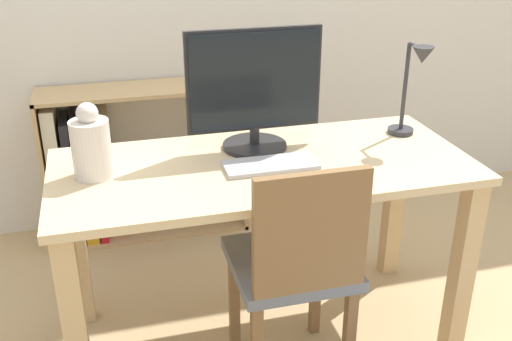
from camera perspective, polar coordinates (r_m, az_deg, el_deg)
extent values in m
plane|color=tan|center=(2.48, 0.62, -15.09)|extent=(10.00, 10.00, 0.00)
cube|color=#D8BC8C|center=(2.10, 0.71, 0.37)|extent=(1.47, 0.65, 0.03)
cube|color=tan|center=(2.00, -16.79, -14.59)|extent=(0.07, 0.07, 0.71)
cube|color=tan|center=(2.33, 19.06, -8.87)|extent=(0.07, 0.07, 0.71)
cube|color=tan|center=(2.45, -16.71, -6.75)|extent=(0.07, 0.07, 0.71)
cube|color=tan|center=(2.72, 12.99, -3.00)|extent=(0.07, 0.07, 0.71)
cylinder|color=#232326|center=(2.22, -0.13, 2.40)|extent=(0.24, 0.24, 0.02)
cylinder|color=#232326|center=(2.20, -0.13, 3.42)|extent=(0.04, 0.04, 0.07)
cube|color=#232326|center=(2.14, -0.18, 8.62)|extent=(0.49, 0.02, 0.37)
cube|color=black|center=(2.14, -0.14, 8.58)|extent=(0.47, 0.03, 0.34)
cube|color=#B2B2B7|center=(2.05, 1.37, 0.53)|extent=(0.32, 0.14, 0.02)
cylinder|color=silver|center=(2.02, -15.40, 1.99)|extent=(0.13, 0.13, 0.19)
sphere|color=silver|center=(1.98, -15.79, 5.27)|extent=(0.07, 0.07, 0.07)
cylinder|color=#2D2D33|center=(2.42, 13.58, 3.71)|extent=(0.10, 0.10, 0.02)
cylinder|color=#2D2D33|center=(2.37, 14.01, 7.71)|extent=(0.02, 0.02, 0.33)
cylinder|color=#2D2D33|center=(2.29, 15.03, 11.35)|extent=(0.01, 0.10, 0.01)
cone|color=#2D2D33|center=(2.25, 15.59, 10.55)|extent=(0.08, 0.08, 0.06)
cube|color=slate|center=(2.06, 3.28, -8.76)|extent=(0.40, 0.40, 0.04)
cube|color=brown|center=(1.80, 5.28, -6.01)|extent=(0.36, 0.03, 0.40)
cube|color=brown|center=(2.13, 8.83, -15.67)|extent=(0.04, 0.04, 0.43)
cube|color=brown|center=(2.29, -2.08, -12.13)|extent=(0.04, 0.04, 0.43)
cube|color=brown|center=(2.37, 5.71, -10.87)|extent=(0.04, 0.04, 0.43)
cube|color=tan|center=(3.04, -19.38, -0.18)|extent=(0.02, 0.28, 0.77)
cube|color=tan|center=(3.10, -1.55, 1.73)|extent=(0.02, 0.28, 0.77)
cube|color=tan|center=(3.20, -9.88, -5.36)|extent=(0.98, 0.28, 0.02)
cube|color=tan|center=(2.91, -10.94, 7.57)|extent=(0.98, 0.28, 0.02)
cube|color=tan|center=(3.03, -10.38, 0.79)|extent=(0.94, 0.28, 0.02)
cube|color=orange|center=(3.13, -18.02, -3.65)|extent=(0.05, 0.24, 0.30)
cube|color=black|center=(3.13, -16.83, -3.63)|extent=(0.07, 0.24, 0.29)
cube|color=orange|center=(3.14, -15.45, -3.94)|extent=(0.06, 0.24, 0.24)
cube|color=red|center=(3.12, -14.50, -3.11)|extent=(0.04, 0.24, 0.32)
cube|color=beige|center=(2.98, -18.90, 2.93)|extent=(0.06, 0.24, 0.33)
cube|color=black|center=(2.98, -17.60, 2.46)|extent=(0.04, 0.24, 0.26)
cube|color=black|center=(2.98, -16.63, 2.76)|extent=(0.04, 0.24, 0.28)
cube|color=black|center=(2.98, -15.62, 2.81)|extent=(0.05, 0.24, 0.27)
cube|color=beige|center=(2.97, -14.42, 3.00)|extent=(0.07, 0.24, 0.28)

